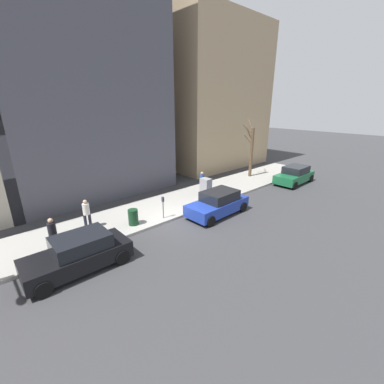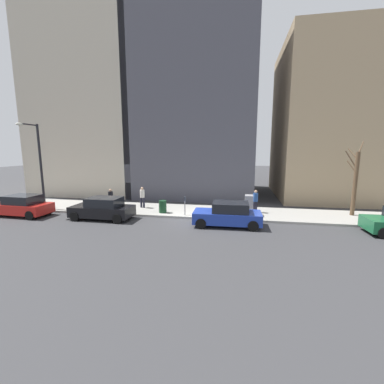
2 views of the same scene
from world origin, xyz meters
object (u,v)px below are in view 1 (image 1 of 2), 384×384
Objects in this scene: parking_meter at (163,205)px; utility_box at (206,188)px; bare_tree at (251,151)px; pedestrian_near_meter at (202,181)px; trash_bin at (133,217)px; pedestrian_midblock at (86,212)px; parked_car_black at (79,254)px; office_block_center at (64,69)px; parked_car_blue at (218,203)px; parked_car_green at (295,175)px; office_tower_left at (199,97)px; pedestrian_far_corner at (53,233)px.

parking_meter is 4.53m from utility_box.
pedestrian_near_meter is at bearing 93.52° from bare_tree.
trash_bin is (0.45, 1.77, -0.38)m from parking_meter.
parked_car_black is at bearing -107.07° from pedestrian_midblock.
parked_car_blue is at bearing -162.40° from office_block_center.
parked_car_green is 2.55× the size of pedestrian_midblock.
parking_meter is at bearing -15.17° from pedestrian_midblock.
pedestrian_far_corner is at bearing 118.36° from office_tower_left.
office_tower_left is (10.38, -15.09, 6.78)m from trash_bin.
parked_car_blue is 2.55× the size of pedestrian_near_meter.
utility_box is (2.43, -1.36, 0.11)m from parked_car_blue.
utility_box is 14.86m from office_tower_left.
bare_tree is 15.63m from pedestrian_midblock.
office_tower_left is at bearing -40.76° from parked_car_blue.
utility_box is (0.85, -4.45, -0.13)m from parking_meter.
parked_car_black is at bearing 102.13° from bare_tree.
office_block_center is at bearing 89.31° from office_tower_left.
pedestrian_near_meter reaches higher than parking_meter.
pedestrian_near_meter is 0.09× the size of office_block_center.
parked_car_green is 20.60m from office_block_center.
parked_car_blue is 3.14× the size of parking_meter.
office_block_center is at bearing 4.65° from parking_meter.
pedestrian_near_meter is 1.00× the size of pedestrian_far_corner.
parking_meter is 18.32m from office_tower_left.
parked_car_black is (0.07, 8.56, 0.00)m from parked_car_blue.
office_block_center reaches higher than bare_tree.
pedestrian_near_meter reaches higher than parked_car_green.
pedestrian_far_corner is at bearing 75.97° from parked_car_blue.
office_block_center reaches higher than utility_box.
pedestrian_near_meter is (3.34, -1.86, 0.35)m from parked_car_blue.
parked_car_green is 2.96× the size of utility_box.
bare_tree is at bearing 169.42° from office_tower_left.
trash_bin is at bearing 175.25° from office_block_center.
bare_tree is at bearing -77.25° from parked_car_black.
office_tower_left is at bearing -41.64° from utility_box.
parked_car_green is 17.25m from pedestrian_midblock.
pedestrian_midblock reaches higher than parked_car_blue.
parked_car_green is at bearing 50.28° from pedestrian_far_corner.
parked_car_blue is at bearing 43.61° from pedestrian_far_corner.
bare_tree is 13.73m from trash_bin.
bare_tree is (1.33, -7.26, 1.70)m from utility_box.
parked_car_green is at bearing -1.77° from pedestrian_midblock.
office_tower_left is at bearing -90.69° from office_block_center.
utility_box is 8.35m from pedestrian_midblock.
parked_car_black reaches higher than parking_meter.
trash_bin is (-0.40, 6.22, -0.25)m from utility_box.
parked_car_blue and parked_car_black have the same top height.
utility_box is 0.10× the size of office_tower_left.
pedestrian_far_corner reaches higher than trash_bin.
parked_car_green is 1.00× the size of parked_car_black.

